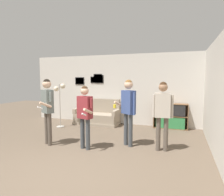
% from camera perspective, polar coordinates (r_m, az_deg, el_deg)
% --- Properties ---
extents(ground_plane, '(20.00, 20.00, 0.00)m').
position_cam_1_polar(ground_plane, '(4.02, -15.13, -20.63)').
color(ground_plane, brown).
extents(wall_back, '(7.99, 0.08, 2.70)m').
position_cam_1_polar(wall_back, '(7.78, 3.80, 2.49)').
color(wall_back, beige).
rests_on(wall_back, ground_plane).
extents(wall_right, '(0.06, 6.89, 2.70)m').
position_cam_1_polar(wall_right, '(5.27, 27.45, 0.44)').
color(wall_right, beige).
rests_on(wall_right, ground_plane).
extents(couch, '(1.72, 0.80, 0.97)m').
position_cam_1_polar(couch, '(7.85, -4.21, -5.15)').
color(couch, gray).
rests_on(couch, ground_plane).
extents(bookshelf, '(1.18, 0.30, 0.90)m').
position_cam_1_polar(bookshelf, '(7.38, 16.37, -4.97)').
color(bookshelf, brown).
rests_on(bookshelf, ground_plane).
extents(floor_lamp, '(0.47, 0.28, 1.59)m').
position_cam_1_polar(floor_lamp, '(7.43, -14.72, 0.97)').
color(floor_lamp, '#ADA89E').
rests_on(floor_lamp, ground_plane).
extents(person_player_foreground_left, '(0.45, 0.60, 1.75)m').
position_cam_1_polar(person_player_foreground_left, '(5.54, -17.99, -1.72)').
color(person_player_foreground_left, brown).
rests_on(person_player_foreground_left, ground_plane).
extents(person_player_foreground_center, '(0.48, 0.53, 1.59)m').
position_cam_1_polar(person_player_foreground_center, '(4.99, -7.78, -3.70)').
color(person_player_foreground_center, '#3D4247').
rests_on(person_player_foreground_center, ground_plane).
extents(person_watcher_holding_cup, '(0.59, 0.37, 1.74)m').
position_cam_1_polar(person_watcher_holding_cup, '(5.18, 4.67, -2.07)').
color(person_watcher_holding_cup, '#3D4247').
rests_on(person_watcher_holding_cup, ground_plane).
extents(person_spectator_near_bookshelf, '(0.50, 0.23, 1.69)m').
position_cam_1_polar(person_spectator_near_bookshelf, '(4.96, 14.26, -3.00)').
color(person_spectator_near_bookshelf, brown).
rests_on(person_spectator_near_bookshelf, ground_plane).
extents(bottle_on_floor, '(0.07, 0.07, 0.29)m').
position_cam_1_polar(bottle_on_floor, '(7.46, -8.79, -7.31)').
color(bottle_on_floor, '#3D6638').
rests_on(bottle_on_floor, ground_plane).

